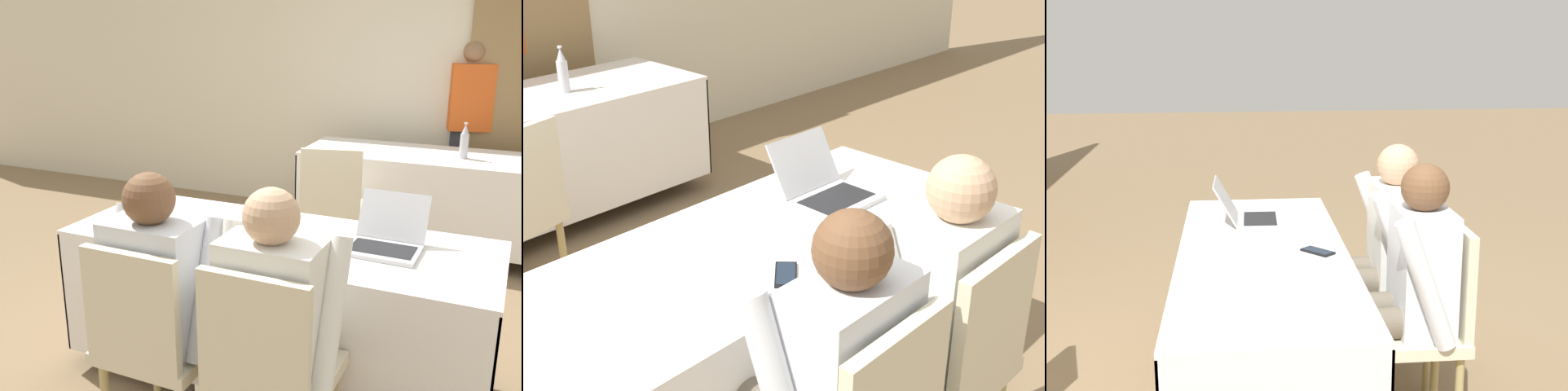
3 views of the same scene
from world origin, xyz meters
TOP-DOWN VIEW (x-y plane):
  - ground_plane at (0.00, 0.00)m, footprint 24.00×24.00m
  - wall_back at (0.00, 2.84)m, footprint 12.00×0.06m
  - curtain_panel at (0.88, 2.78)m, footprint 0.72×0.04m
  - conference_table_near at (0.00, 0.00)m, footprint 1.99×0.75m
  - conference_table_far at (0.40, 2.14)m, footprint 1.99×0.75m
  - laptop at (0.49, 0.05)m, footprint 0.32×0.35m
  - cell_phone at (-0.04, -0.24)m, footprint 0.16×0.15m
  - paper_beside_laptop at (0.33, -0.03)m, footprint 0.28×0.34m
  - water_bottle at (0.60, 2.09)m, footprint 0.06×0.06m
  - chair_near_left at (-0.25, -0.68)m, footprint 0.44×0.44m
  - chair_near_right at (0.25, -0.68)m, footprint 0.44×0.44m
  - chair_far_spare at (-0.16, 1.34)m, footprint 0.53×0.53m
  - person_checkered_shirt at (-0.25, -0.57)m, footprint 0.50×0.52m
  - person_white_shirt at (0.25, -0.57)m, footprint 0.50×0.52m
  - person_red_shirt at (0.56, 2.81)m, footprint 0.38×0.28m

SIDE VIEW (x-z plane):
  - ground_plane at x=0.00m, z-range 0.00..0.00m
  - chair_near_left at x=-0.25m, z-range 0.06..0.98m
  - chair_near_right at x=0.25m, z-range 0.06..0.98m
  - chair_far_spare at x=-0.16m, z-range 0.06..0.98m
  - conference_table_near at x=0.00m, z-range 0.19..0.95m
  - conference_table_far at x=0.40m, z-range 0.19..0.95m
  - person_checkered_shirt at x=-0.25m, z-range 0.08..1.27m
  - person_white_shirt at x=0.25m, z-range 0.08..1.27m
  - paper_beside_laptop at x=0.33m, z-range 0.76..0.76m
  - cell_phone at x=-0.04m, z-range 0.76..0.77m
  - laptop at x=0.49m, z-range 0.69..0.91m
  - water_bottle at x=0.60m, z-range 0.74..1.01m
  - person_red_shirt at x=0.56m, z-range 0.12..1.71m
  - curtain_panel at x=0.88m, z-range 0.00..2.65m
  - wall_back at x=0.00m, z-range 0.00..2.70m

